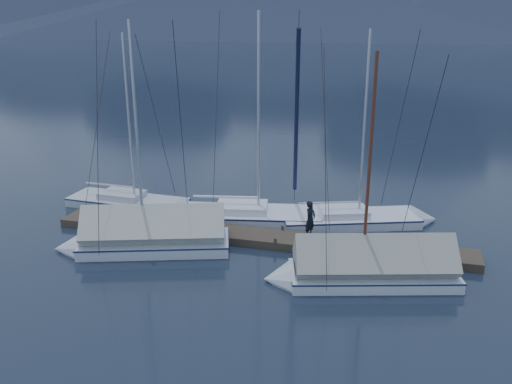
{
  "coord_description": "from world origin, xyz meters",
  "views": [
    {
      "loc": [
        5.56,
        -18.51,
        9.21
      ],
      "look_at": [
        0.0,
        2.0,
        2.2
      ],
      "focal_mm": 38.0,
      "sensor_mm": 36.0,
      "label": 1
    }
  ],
  "objects_px": {
    "person": "(310,219)",
    "sailboat_open_right": "(369,220)",
    "sailboat_open_left": "(144,205)",
    "sailboat_covered_far": "(141,239)",
    "sailboat_open_mid": "(270,218)",
    "sailboat_covered_near": "(358,270)"
  },
  "relations": [
    {
      "from": "sailboat_open_mid",
      "to": "sailboat_open_right",
      "type": "height_order",
      "value": "sailboat_open_mid"
    },
    {
      "from": "sailboat_open_right",
      "to": "person",
      "type": "height_order",
      "value": "sailboat_open_right"
    },
    {
      "from": "sailboat_open_left",
      "to": "person",
      "type": "distance_m",
      "value": 9.03
    },
    {
      "from": "person",
      "to": "sailboat_open_right",
      "type": "bearing_deg",
      "value": -14.27
    },
    {
      "from": "sailboat_open_left",
      "to": "sailboat_covered_far",
      "type": "relative_size",
      "value": 0.93
    },
    {
      "from": "sailboat_open_mid",
      "to": "sailboat_covered_far",
      "type": "xyz_separation_m",
      "value": [
        -4.34,
        -4.48,
        0.3
      ]
    },
    {
      "from": "sailboat_open_mid",
      "to": "sailboat_open_right",
      "type": "bearing_deg",
      "value": 11.88
    },
    {
      "from": "sailboat_open_left",
      "to": "sailboat_covered_far",
      "type": "distance_m",
      "value": 5.04
    },
    {
      "from": "sailboat_open_left",
      "to": "person",
      "type": "relative_size",
      "value": 5.93
    },
    {
      "from": "sailboat_open_mid",
      "to": "person",
      "type": "bearing_deg",
      "value": -43.58
    },
    {
      "from": "sailboat_open_left",
      "to": "sailboat_open_mid",
      "type": "height_order",
      "value": "sailboat_open_mid"
    },
    {
      "from": "sailboat_open_right",
      "to": "person",
      "type": "bearing_deg",
      "value": -126.37
    },
    {
      "from": "sailboat_open_left",
      "to": "sailboat_open_right",
      "type": "relative_size",
      "value": 0.97
    },
    {
      "from": "sailboat_open_left",
      "to": "sailboat_open_right",
      "type": "height_order",
      "value": "sailboat_open_right"
    },
    {
      "from": "sailboat_open_mid",
      "to": "sailboat_open_right",
      "type": "relative_size",
      "value": 1.08
    },
    {
      "from": "person",
      "to": "sailboat_covered_near",
      "type": "bearing_deg",
      "value": -119.45
    },
    {
      "from": "sailboat_open_left",
      "to": "sailboat_covered_far",
      "type": "xyz_separation_m",
      "value": [
        2.14,
        -4.56,
        0.32
      ]
    },
    {
      "from": "sailboat_open_mid",
      "to": "person",
      "type": "height_order",
      "value": "sailboat_open_mid"
    },
    {
      "from": "sailboat_open_left",
      "to": "sailboat_open_mid",
      "type": "distance_m",
      "value": 6.48
    },
    {
      "from": "sailboat_open_right",
      "to": "sailboat_covered_far",
      "type": "relative_size",
      "value": 0.96
    },
    {
      "from": "sailboat_open_mid",
      "to": "sailboat_covered_near",
      "type": "bearing_deg",
      "value": -47.89
    },
    {
      "from": "sailboat_open_mid",
      "to": "sailboat_covered_far",
      "type": "distance_m",
      "value": 6.24
    }
  ]
}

